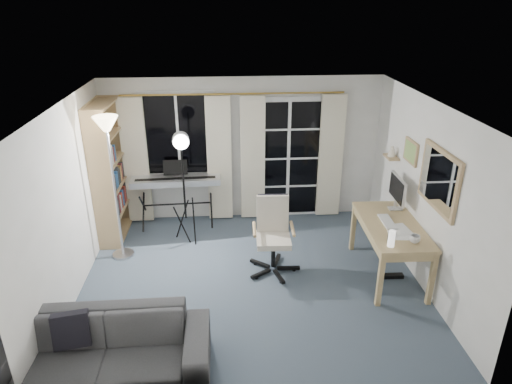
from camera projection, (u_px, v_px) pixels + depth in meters
floor at (251, 280)px, 6.21m from camera, size 4.50×4.00×0.02m
window at (178, 134)px, 7.34m from camera, size 1.20×0.08×1.40m
french_door at (288, 159)px, 7.65m from camera, size 1.32×0.09×2.11m
curtains at (235, 159)px, 7.48m from camera, size 3.60×0.07×2.13m
bookshelf at (106, 176)px, 6.97m from camera, size 0.35×1.00×2.15m
torchiere_lamp at (109, 146)px, 6.12m from camera, size 0.38×0.38×2.11m
keyboard_piano at (176, 182)px, 7.37m from camera, size 1.45×0.74×1.04m
studio_light at (182, 154)px, 6.55m from camera, size 0.35×0.36×1.82m
office_chair at (273, 228)px, 6.27m from camera, size 0.71×0.73×1.06m
desk at (391, 230)px, 6.08m from camera, size 0.76×1.47×0.78m
monitor at (397, 190)px, 6.34m from camera, size 0.19×0.56×0.49m
desk_clutter at (392, 244)px, 5.89m from camera, size 0.47×0.88×0.98m
mug at (415, 238)px, 5.56m from camera, size 0.13×0.10×0.13m
wall_mirror at (439, 180)px, 5.41m from camera, size 0.04×0.94×0.74m
framed_print at (411, 152)px, 6.22m from camera, size 0.03×0.42×0.32m
wall_shelf at (392, 153)px, 6.75m from camera, size 0.16×0.30×0.18m
sofa at (101, 341)px, 4.52m from camera, size 2.14×0.64×0.83m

